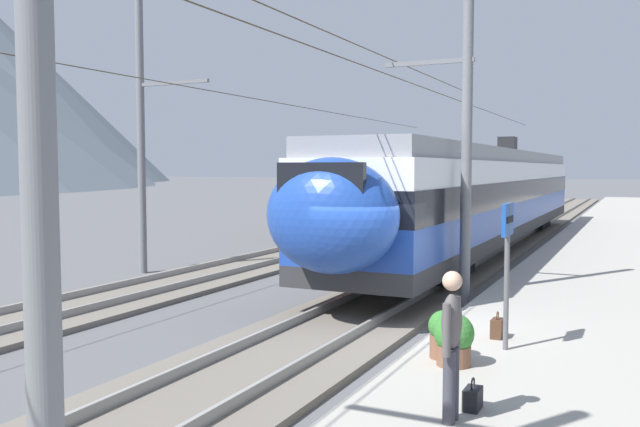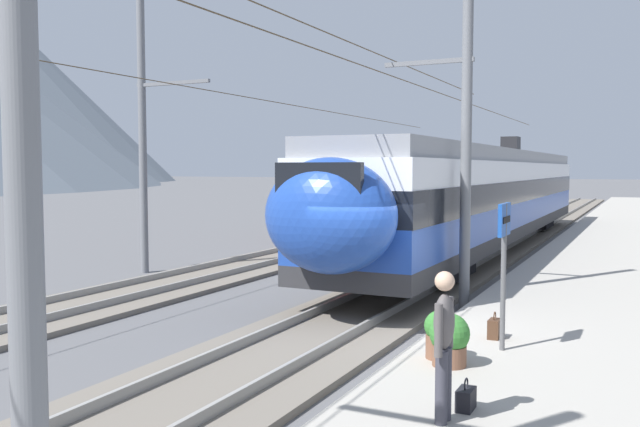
{
  "view_description": "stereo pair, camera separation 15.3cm",
  "coord_description": "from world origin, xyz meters",
  "views": [
    {
      "loc": [
        -11.73,
        -4.15,
        3.19
      ],
      "look_at": [
        3.37,
        3.09,
        2.06
      ],
      "focal_mm": 37.78,
      "sensor_mm": 36.0,
      "label": 1
    },
    {
      "loc": [
        -11.66,
        -4.29,
        3.19
      ],
      "look_at": [
        3.37,
        3.09,
        2.06
      ],
      "focal_mm": 37.78,
      "sensor_mm": 36.0,
      "label": 2
    }
  ],
  "objects": [
    {
      "name": "passenger_walking",
      "position": [
        -4.5,
        -2.3,
        1.31
      ],
      "size": [
        0.53,
        0.22,
        1.69
      ],
      "color": "#383842",
      "rests_on": "platform_slab"
    },
    {
      "name": "train_near_platform",
      "position": [
        13.65,
        1.21,
        2.23
      ],
      "size": [
        28.91,
        2.97,
        4.27
      ],
      "color": "#2D2D30",
      "rests_on": "track_near"
    },
    {
      "name": "ground_plane",
      "position": [
        0.0,
        0.0,
        0.0
      ],
      "size": [
        400.0,
        400.0,
        0.0
      ],
      "primitive_type": "plane",
      "color": "#565659"
    },
    {
      "name": "handbag_beside_passenger",
      "position": [
        -4.02,
        -2.43,
        0.5
      ],
      "size": [
        0.32,
        0.18,
        0.38
      ],
      "color": "black",
      "rests_on": "platform_slab"
    },
    {
      "name": "platform_slab",
      "position": [
        0.0,
        -4.09,
        0.18
      ],
      "size": [
        120.0,
        6.31,
        0.37
      ],
      "primitive_type": "cube",
      "color": "#A39E93",
      "rests_on": "ground"
    },
    {
      "name": "potted_plant_platform_edge",
      "position": [
        -2.07,
        -1.55,
        0.76
      ],
      "size": [
        0.46,
        0.46,
        0.71
      ],
      "color": "brown",
      "rests_on": "platform_slab"
    },
    {
      "name": "train_far_track",
      "position": [
        30.45,
        7.2,
        2.23
      ],
      "size": [
        33.0,
        2.86,
        4.27
      ],
      "color": "#2D2D30",
      "rests_on": "track_far"
    },
    {
      "name": "potted_plant_by_shelter",
      "position": [
        -2.37,
        -1.79,
        0.77
      ],
      "size": [
        0.58,
        0.58,
        0.76
      ],
      "color": "brown",
      "rests_on": "platform_slab"
    },
    {
      "name": "catenary_mast_far_side",
      "position": [
        4.28,
        9.35,
        4.29
      ],
      "size": [
        39.98,
        2.61,
        8.31
      ],
      "color": "slate",
      "rests_on": "ground"
    },
    {
      "name": "catenary_mast_mid",
      "position": [
        3.3,
        -0.46,
        4.14
      ],
      "size": [
        39.98,
        2.09,
        8.03
      ],
      "color": "slate",
      "rests_on": "ground"
    },
    {
      "name": "catenary_mast_west",
      "position": [
        -8.55,
        -0.45,
        3.83
      ],
      "size": [
        39.98,
        2.09,
        7.24
      ],
      "color": "slate",
      "rests_on": "ground"
    },
    {
      "name": "track_far",
      "position": [
        0.0,
        7.2,
        0.07
      ],
      "size": [
        120.0,
        3.0,
        0.28
      ],
      "color": "#6B6359",
      "rests_on": "ground"
    },
    {
      "name": "track_near",
      "position": [
        0.0,
        1.21,
        0.07
      ],
      "size": [
        120.0,
        3.0,
        0.28
      ],
      "color": "#6B6359",
      "rests_on": "ground"
    },
    {
      "name": "platform_sign",
      "position": [
        -1.2,
        -2.3,
        2.04
      ],
      "size": [
        0.7,
        0.08,
        2.28
      ],
      "color": "#59595B",
      "rests_on": "platform_slab"
    },
    {
      "name": "handbag_near_sign",
      "position": [
        -0.52,
        -2.04,
        0.53
      ],
      "size": [
        0.32,
        0.18,
        0.45
      ],
      "color": "#472D1E",
      "rests_on": "platform_slab"
    }
  ]
}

